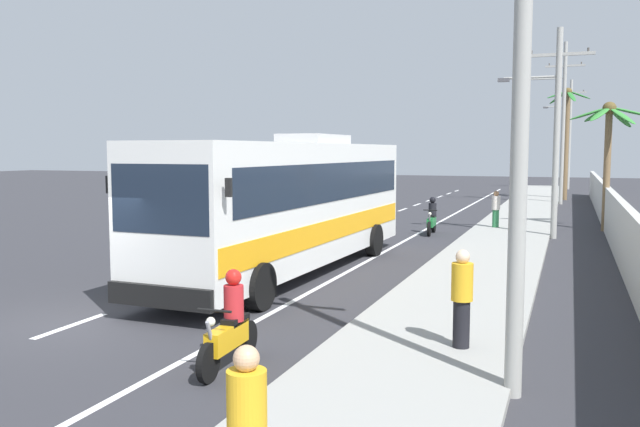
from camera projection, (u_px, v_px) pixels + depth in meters
name	position (u px, v px, depth m)	size (l,w,h in m)	color
ground_plane	(89.00, 319.00, 13.40)	(160.00, 160.00, 0.00)	#303035
sidewalk_kerb	(489.00, 260.00, 20.29)	(3.20, 90.00, 0.14)	#999993
lane_markings	(378.00, 238.00, 25.98)	(3.40, 71.00, 0.01)	white
boundary_wall	(616.00, 223.00, 22.58)	(0.24, 60.00, 1.87)	#B2B2AD
coach_bus_foreground	(293.00, 201.00, 18.41)	(3.13, 12.47, 3.91)	silver
motorcycle_beside_bus	(432.00, 219.00, 27.02)	(0.56, 1.96, 1.53)	black
motorcycle_trailing	(230.00, 328.00, 10.38)	(0.56, 1.96, 1.56)	black
pedestrian_midwalk	(462.00, 297.00, 10.96)	(0.36, 0.36, 1.65)	black
pedestrian_far_walk	(496.00, 208.00, 28.25)	(0.36, 0.36, 1.57)	#2D7A47
utility_pole_nearest	(521.00, 82.00, 8.81)	(2.09, 0.24, 8.28)	#9E9E99
utility_pole_mid	(555.00, 125.00, 25.33)	(3.53, 0.24, 8.09)	#9E9E99
utility_pole_far	(562.00, 118.00, 41.77)	(3.99, 0.24, 10.25)	#9E9E99
utility_pole_distant	(569.00, 131.00, 58.20)	(3.56, 0.24, 9.64)	#9E9E99
palm_nearest	(567.00, 128.00, 45.46)	(2.92, 2.88, 7.74)	brown
palm_second	(608.00, 137.00, 27.73)	(3.18, 2.79, 5.48)	brown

